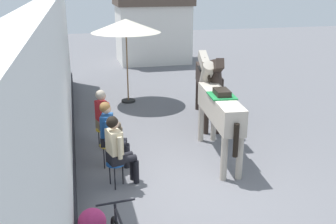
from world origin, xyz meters
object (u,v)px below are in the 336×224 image
Objects in this scene: saddled_horse_near at (218,105)px; cafe_parasol at (126,26)px; seated_visitor_far at (105,116)px; seated_visitor_middle at (110,131)px; seated_visitor_near at (118,147)px; saddled_horse_far at (209,81)px.

saddled_horse_near is 1.16× the size of cafe_parasol.
seated_visitor_far is at bearing 157.05° from saddled_horse_near.
saddled_horse_near is at bearing -0.35° from seated_visitor_middle.
seated_visitor_near is 1.80m from seated_visitor_far.
seated_visitor_middle is (-0.05, 0.84, 0.00)m from seated_visitor_near.
cafe_parasol is at bearing 80.12° from seated_visitor_near.
saddled_horse_near is 4.76m from cafe_parasol.
seated_visitor_near is 4.00m from saddled_horse_far.
seated_visitor_far is 3.05m from saddled_horse_far.
seated_visitor_near is at bearing -87.59° from seated_visitor_far.
cafe_parasol reaches higher than seated_visitor_middle.
saddled_horse_near is 1.01× the size of saddled_horse_far.
saddled_horse_near is (2.31, -0.98, 0.38)m from seated_visitor_far.
saddled_horse_far is 3.22m from cafe_parasol.
saddled_horse_near reaches higher than seated_visitor_middle.
saddled_horse_far reaches higher than seated_visitor_far.
seated_visitor_middle is 0.54× the size of cafe_parasol.
saddled_horse_near is at bearing -104.06° from saddled_horse_far.
saddled_horse_near and saddled_horse_far have the same top height.
saddled_horse_far reaches higher than seated_visitor_middle.
cafe_parasol is (-1.84, 2.35, 1.20)m from saddled_horse_far.
seated_visitor_middle and seated_visitor_far have the same top height.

